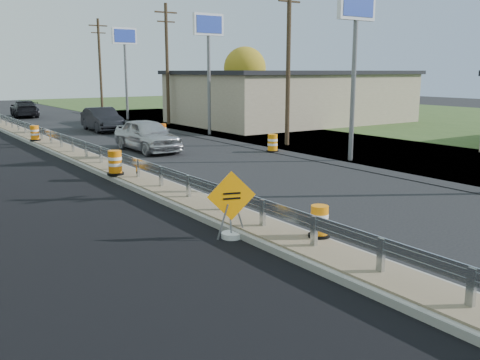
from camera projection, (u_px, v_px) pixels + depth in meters
ground at (189, 203)px, 17.39m from camera, size 140.00×140.00×0.00m
grass_verge_far at (461, 126)px, 42.10m from camera, size 40.00×120.00×0.03m
median at (101, 165)px, 23.83m from camera, size 1.60×55.00×0.23m
guardrail at (93, 149)px, 24.52m from camera, size 0.10×46.15×0.72m
retail_building_near at (292, 96)px, 44.75m from camera, size 18.50×12.50×4.27m
pylon_sign_south at (356, 21)px, 24.34m from camera, size 2.20×0.30×7.90m
pylon_sign_mid at (208, 36)px, 34.84m from camera, size 2.20×0.30×7.90m
pylon_sign_north at (125, 45)px, 46.15m from camera, size 2.20×0.30×7.90m
utility_pole_smid at (288, 58)px, 30.05m from camera, size 1.90×0.26×9.40m
utility_pole_nmid at (167, 62)px, 42.17m from camera, size 1.90×0.26×9.40m
utility_pole_north at (100, 64)px, 54.29m from camera, size 1.90×0.26×9.40m
tree_far_yellow at (245, 68)px, 58.36m from camera, size 4.62×4.62×6.86m
caution_sign at (232, 222)px, 13.67m from camera, size 1.23×0.53×1.77m
barrel_median_near at (319, 222)px, 13.07m from camera, size 0.54×0.54×0.79m
barrel_median_mid at (115, 163)px, 20.92m from camera, size 0.65×0.65×0.96m
barrel_median_far at (35, 133)px, 31.21m from camera, size 0.60×0.60×0.88m
barrel_shoulder_near at (273, 143)px, 28.37m from camera, size 0.65×0.65×0.95m
barrel_shoulder_mid at (162, 131)px, 34.15m from camera, size 0.64×0.64×0.94m
barrel_shoulder_far at (87, 116)px, 45.80m from camera, size 0.67×0.67×0.98m
car_silver at (147, 135)px, 28.64m from camera, size 2.16×5.10×1.72m
car_dark_mid at (102, 119)px, 38.21m from camera, size 2.06×5.17×1.67m
car_dark_far at (24, 109)px, 49.91m from camera, size 2.89×5.69×1.58m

